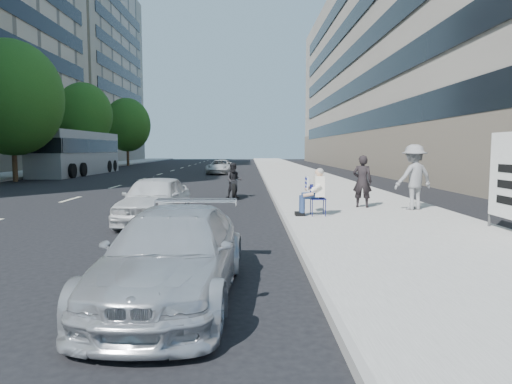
{
  "coord_description": "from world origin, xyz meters",
  "views": [
    {
      "loc": [
        0.5,
        -9.9,
        1.98
      ],
      "look_at": [
        0.68,
        1.44,
        0.9
      ],
      "focal_mm": 32.0,
      "sensor_mm": 36.0,
      "label": 1
    }
  ],
  "objects_px": {
    "white_sedan_near": "(155,199)",
    "bus": "(78,153)",
    "parked_sedan": "(173,255)",
    "motorcycle": "(234,182)",
    "jogger": "(414,177)",
    "pedestrian_woman": "(362,181)",
    "seated_protester": "(314,189)",
    "white_sedan_far": "(220,167)"
  },
  "relations": [
    {
      "from": "jogger",
      "to": "motorcycle",
      "type": "relative_size",
      "value": 0.96
    },
    {
      "from": "seated_protester",
      "to": "white_sedan_far",
      "type": "height_order",
      "value": "seated_protester"
    },
    {
      "from": "pedestrian_woman",
      "to": "parked_sedan",
      "type": "bearing_deg",
      "value": 79.74
    },
    {
      "from": "seated_protester",
      "to": "white_sedan_near",
      "type": "relative_size",
      "value": 0.35
    },
    {
      "from": "parked_sedan",
      "to": "motorcycle",
      "type": "bearing_deg",
      "value": 90.88
    },
    {
      "from": "parked_sedan",
      "to": "white_sedan_near",
      "type": "bearing_deg",
      "value": 106.39
    },
    {
      "from": "motorcycle",
      "to": "white_sedan_far",
      "type": "bearing_deg",
      "value": 93.38
    },
    {
      "from": "parked_sedan",
      "to": "white_sedan_near",
      "type": "relative_size",
      "value": 1.09
    },
    {
      "from": "white_sedan_near",
      "to": "white_sedan_far",
      "type": "bearing_deg",
      "value": 91.99
    },
    {
      "from": "seated_protester",
      "to": "parked_sedan",
      "type": "distance_m",
      "value": 7.11
    },
    {
      "from": "parked_sedan",
      "to": "bus",
      "type": "height_order",
      "value": "bus"
    },
    {
      "from": "motorcycle",
      "to": "bus",
      "type": "height_order",
      "value": "bus"
    },
    {
      "from": "pedestrian_woman",
      "to": "seated_protester",
      "type": "bearing_deg",
      "value": 62.92
    },
    {
      "from": "pedestrian_woman",
      "to": "parked_sedan",
      "type": "height_order",
      "value": "pedestrian_woman"
    },
    {
      "from": "seated_protester",
      "to": "pedestrian_woman",
      "type": "height_order",
      "value": "pedestrian_woman"
    },
    {
      "from": "jogger",
      "to": "white_sedan_far",
      "type": "bearing_deg",
      "value": -91.07
    },
    {
      "from": "pedestrian_woman",
      "to": "white_sedan_far",
      "type": "xyz_separation_m",
      "value": [
        -5.79,
        21.92,
        -0.41
      ]
    },
    {
      "from": "bus",
      "to": "jogger",
      "type": "bearing_deg",
      "value": -49.06
    },
    {
      "from": "motorcycle",
      "to": "bus",
      "type": "xyz_separation_m",
      "value": [
        -12.64,
        17.29,
        1.0
      ]
    },
    {
      "from": "white_sedan_far",
      "to": "bus",
      "type": "distance_m",
      "value": 11.05
    },
    {
      "from": "seated_protester",
      "to": "parked_sedan",
      "type": "xyz_separation_m",
      "value": [
        -2.79,
        -6.54,
        -0.29
      ]
    },
    {
      "from": "parked_sedan",
      "to": "motorcycle",
      "type": "relative_size",
      "value": 1.98
    },
    {
      "from": "seated_protester",
      "to": "bus",
      "type": "relative_size",
      "value": 0.11
    },
    {
      "from": "pedestrian_woman",
      "to": "parked_sedan",
      "type": "xyz_separation_m",
      "value": [
        -4.55,
        -8.26,
        -0.38
      ]
    },
    {
      "from": "white_sedan_near",
      "to": "bus",
      "type": "bearing_deg",
      "value": 117.24
    },
    {
      "from": "pedestrian_woman",
      "to": "white_sedan_near",
      "type": "xyz_separation_m",
      "value": [
        -6.08,
        -1.96,
        -0.34
      ]
    },
    {
      "from": "seated_protester",
      "to": "bus",
      "type": "distance_m",
      "value": 27.64
    },
    {
      "from": "pedestrian_woman",
      "to": "white_sedan_far",
      "type": "relative_size",
      "value": 0.4
    },
    {
      "from": "jogger",
      "to": "white_sedan_far",
      "type": "xyz_separation_m",
      "value": [
        -7.22,
        22.44,
        -0.57
      ]
    },
    {
      "from": "seated_protester",
      "to": "white_sedan_far",
      "type": "bearing_deg",
      "value": 99.67
    },
    {
      "from": "white_sedan_near",
      "to": "motorcycle",
      "type": "xyz_separation_m",
      "value": [
        1.94,
        6.15,
        0.01
      ]
    },
    {
      "from": "seated_protester",
      "to": "white_sedan_far",
      "type": "distance_m",
      "value": 23.98
    },
    {
      "from": "jogger",
      "to": "motorcycle",
      "type": "xyz_separation_m",
      "value": [
        -5.57,
        4.71,
        -0.49
      ]
    },
    {
      "from": "jogger",
      "to": "bus",
      "type": "xyz_separation_m",
      "value": [
        -18.21,
        22.0,
        0.5
      ]
    },
    {
      "from": "seated_protester",
      "to": "bus",
      "type": "height_order",
      "value": "bus"
    },
    {
      "from": "parked_sedan",
      "to": "bus",
      "type": "xyz_separation_m",
      "value": [
        -12.23,
        29.73,
        1.05
      ]
    },
    {
      "from": "pedestrian_woman",
      "to": "white_sedan_near",
      "type": "bearing_deg",
      "value": 36.43
    },
    {
      "from": "pedestrian_woman",
      "to": "bus",
      "type": "xyz_separation_m",
      "value": [
        -16.78,
        21.48,
        0.67
      ]
    },
    {
      "from": "jogger",
      "to": "motorcycle",
      "type": "height_order",
      "value": "jogger"
    },
    {
      "from": "pedestrian_woman",
      "to": "jogger",
      "type": "bearing_deg",
      "value": 178.54
    },
    {
      "from": "jogger",
      "to": "bus",
      "type": "relative_size",
      "value": 0.16
    },
    {
      "from": "seated_protester",
      "to": "parked_sedan",
      "type": "bearing_deg",
      "value": -113.1
    }
  ]
}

